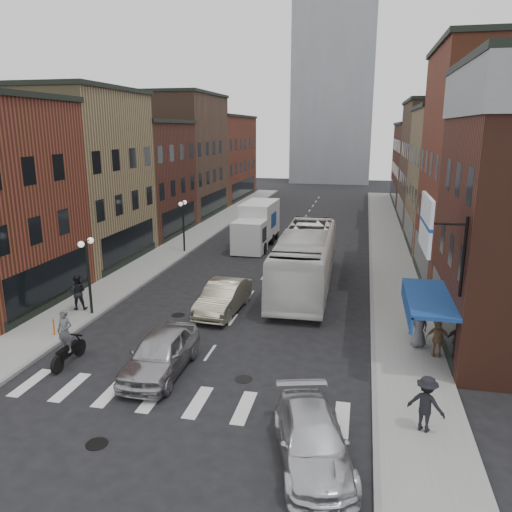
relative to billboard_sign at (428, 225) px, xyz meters
The scene contains 29 objects.
ground 10.56m from the billboard_sign, behind, with size 160.00×160.00×0.00m, color black.
sidewalk_left 28.12m from the billboard_sign, 128.47° to the left, with size 3.00×74.00×0.15m, color gray.
sidewalk_right 22.34m from the billboard_sign, 90.23° to the left, with size 3.00×74.00×0.15m, color gray.
curb_left 27.25m from the billboard_sign, 125.94° to the left, with size 0.20×74.00×0.16m, color gray.
curb_right 22.41m from the billboard_sign, 94.22° to the left, with size 0.20×74.00×0.16m, color gray.
crosswalk_stripes 11.12m from the billboard_sign, 157.82° to the right, with size 12.00×2.20×0.01m, color silver.
bldg_left_mid_a 27.17m from the billboard_sign, 150.21° to the left, with size 10.30×10.20×12.30m.
bldg_left_mid_b 33.30m from the billboard_sign, 135.10° to the left, with size 10.30×10.20×10.30m.
bldg_left_far_a 41.79m from the billboard_sign, 124.35° to the left, with size 10.30×12.20×13.30m.
bldg_left_far_b 53.93m from the billboard_sign, 115.93° to the left, with size 10.30×16.20×11.30m.
bldg_right_mid_b 24.36m from the billboard_sign, 74.75° to the left, with size 10.30×10.20×11.30m.
bldg_right_far_a 35.09m from the billboard_sign, 79.48° to the left, with size 10.30×12.20×12.30m.
bldg_right_far_b 48.93m from the billboard_sign, 82.47° to the left, with size 10.30×16.20×10.30m.
awning_blue 4.05m from the billboard_sign, 80.39° to the left, with size 1.80×5.00×0.78m.
billboard_sign is the anchor object (origin of this frame).
distant_tower 80.22m from the billboard_sign, 96.32° to the left, with size 14.00×14.00×50.00m, color #9399A0.
streetlamp_near 16.68m from the billboard_sign, 167.65° to the left, with size 0.32×1.22×4.11m.
streetlamp_far 23.92m from the billboard_sign, 132.41° to the left, with size 0.32×1.22×4.11m.
bike_rack 17.14m from the billboard_sign, behind, with size 0.08×0.68×0.80m.
box_truck 24.08m from the billboard_sign, 117.40° to the left, with size 2.63×8.20×3.55m.
motorcycle_rider 14.98m from the billboard_sign, behind, with size 0.67×2.38×2.42m.
transit_bus 12.80m from the billboard_sign, 117.89° to the left, with size 3.03×12.93×3.60m, color white.
sedan_left_near 11.39m from the billboard_sign, behind, with size 2.02×5.02×1.71m, color #A8A8AC.
sedan_left_far 12.10m from the billboard_sign, 149.63° to the left, with size 1.75×5.01×1.65m, color #B3AF91.
curb_car 8.74m from the billboard_sign, 120.33° to the right, with size 1.99×4.90×1.42m, color silver.
ped_left_solo 18.11m from the billboard_sign, 167.14° to the left, with size 0.93×0.54×1.92m, color black.
ped_right_a 6.31m from the billboard_sign, 91.23° to the right, with size 1.20×0.59×1.86m, color black.
ped_right_b 5.58m from the billboard_sign, 61.45° to the left, with size 0.96×0.48×1.64m, color #8E6848.
ped_right_c 5.79m from the billboard_sign, 83.31° to the left, with size 0.91×0.59×1.86m, color slate.
Camera 1 is at (6.21, -18.23, 9.53)m, focal length 35.00 mm.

